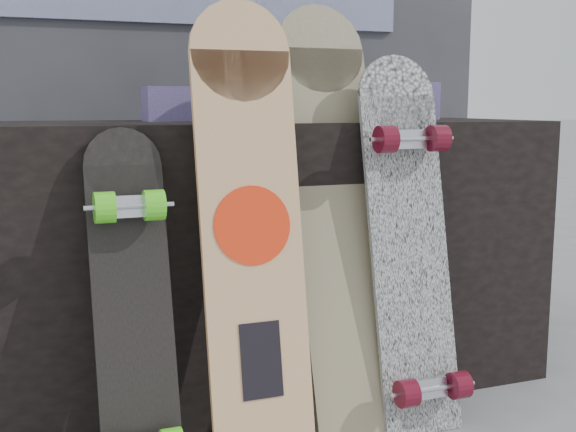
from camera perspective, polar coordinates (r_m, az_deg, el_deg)
name	(u,v)px	position (r m, az deg, el deg)	size (l,w,h in m)	color
vendor_table	(273,253)	(2.20, -1.17, -2.98)	(1.60, 0.60, 0.80)	black
booth	(201,40)	(2.97, -6.90, 13.64)	(2.40, 0.22, 2.20)	#38383D
merch_box_purple	(175,104)	(2.16, -8.89, 8.74)	(0.18, 0.12, 0.10)	#413166
merch_box_small	(411,101)	(2.45, 9.66, 8.95)	(0.14, 0.14, 0.12)	#413166
merch_box_flat	(319,110)	(2.40, 2.44, 8.36)	(0.22, 0.10, 0.06)	#D1B78C
longboard_geisha	(251,219)	(1.71, -2.95, -0.22)	(0.25, 0.22, 1.10)	tan
longboard_celtic	(337,201)	(1.91, 3.92, 1.16)	(0.25, 0.36, 1.12)	beige
longboard_cascadia	(411,238)	(1.92, 9.69, -1.69)	(0.22, 0.29, 0.98)	white
skateboard_dark	(134,304)	(1.67, -12.09, -6.81)	(0.18, 0.28, 0.80)	black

